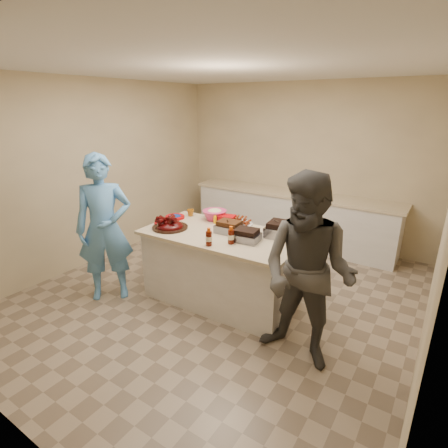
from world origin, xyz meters
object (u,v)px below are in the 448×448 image
Objects in this scene: rib_platter at (170,228)px; roasting_pan at (280,236)px; island at (222,299)px; bbq_bottle_a at (209,245)px; guest_gray at (300,358)px; coleslaw_bowl at (215,220)px; guest_blue at (112,295)px; mustard_bottle at (215,223)px; plastic_cup at (191,216)px; bbq_bottle_b at (231,244)px.

rib_platter is 1.45× the size of roasting_pan.
island is 9.38× the size of bbq_bottle_a.
guest_gray is at bearing -23.04° from island.
rib_platter is 1.38× the size of coleslaw_bowl.
guest_blue is 2.48m from guest_gray.
roasting_pan reaches higher than island.
mustard_bottle reaches higher than island.
bbq_bottle_a is at bearing -59.10° from coleslaw_bowl.
island is 19.24× the size of plastic_cup.
plastic_cup is at bearing 17.91° from guest_blue.
mustard_bottle reaches higher than roasting_pan.
bbq_bottle_b is at bearing -41.13° from mustard_bottle.
mustard_bottle is (-0.27, 0.25, 0.89)m from island.
bbq_bottle_b is 0.11× the size of guest_gray.
coleslaw_bowl is at bearing 127.03° from mustard_bottle.
bbq_bottle_a is at bearing -14.50° from rib_platter.
guest_blue is at bearing -152.43° from island.
plastic_cup reaches higher than island.
plastic_cup is (-0.10, 0.53, 0.00)m from rib_platter.
bbq_bottle_a is 0.24m from bbq_bottle_b.
bbq_bottle_a is 0.74m from mustard_bottle.
guest_gray is (0.62, -0.76, -0.89)m from roasting_pan.
guest_gray reaches higher than guest_blue.
bbq_bottle_b is at bearing 169.69° from guest_gray.
bbq_bottle_a is 1.62× the size of mustard_bottle.
rib_platter reaches higher than roasting_pan.
plastic_cup is (-1.34, 0.05, 0.00)m from roasting_pan.
mustard_bottle is (0.09, -0.12, 0.00)m from coleslaw_bowl.
guest_gray is at bearing -28.03° from coleslaw_bowl.
plastic_cup is at bearing 154.06° from island.
coleslaw_bowl is 2.01m from guest_gray.
guest_blue is (-0.97, -0.95, -0.89)m from mustard_bottle.
roasting_pan is 2.28m from guest_blue.
roasting_pan is 0.85m from bbq_bottle_a.
plastic_cup is at bearing 100.72° from rib_platter.
bbq_bottle_a is at bearing -134.13° from bbq_bottle_b.
plastic_cup is (-0.82, 0.72, 0.00)m from bbq_bottle_a.
island is at bearing 140.97° from bbq_bottle_b.
guest_blue is at bearing -140.97° from rib_platter.
plastic_cup is at bearing -173.11° from coleslaw_bowl.
guest_blue is (-0.61, -0.49, -0.89)m from rib_platter.
island is 6.21× the size of roasting_pan.
bbq_bottle_a and bbq_bottle_b have the same top height.
mustard_bottle reaches higher than guest_gray.
roasting_pan reaches higher than plastic_cup.
bbq_bottle_b is at bearing 45.87° from bbq_bottle_a.
guest_gray is (0.97, -0.26, -0.89)m from bbq_bottle_b.
bbq_bottle_a is 0.11× the size of guest_blue.
island is at bearing 17.96° from rib_platter.
rib_platter is 0.89m from bbq_bottle_b.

